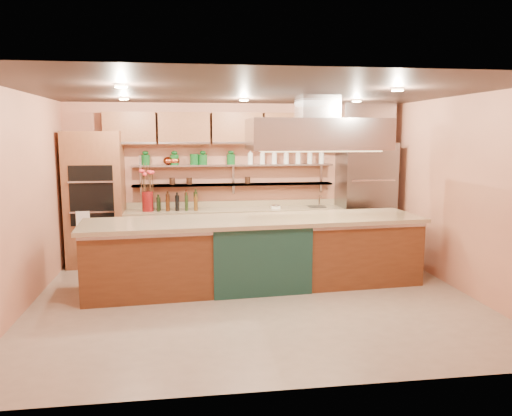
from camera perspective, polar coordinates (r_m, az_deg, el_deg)
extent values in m
cube|color=gray|center=(7.01, -0.11, -10.39)|extent=(6.00, 5.00, 0.02)
cube|color=black|center=(6.65, -0.12, 13.16)|extent=(6.00, 5.00, 0.02)
cube|color=tan|center=(9.15, -2.31, 3.10)|extent=(6.00, 0.04, 2.80)
cube|color=tan|center=(4.26, 4.62, -3.14)|extent=(6.00, 0.04, 2.80)
cube|color=tan|center=(6.94, -25.46, 0.56)|extent=(0.04, 5.00, 2.80)
cube|color=tan|center=(7.70, 22.58, 1.44)|extent=(0.04, 5.00, 2.80)
cube|color=brown|center=(8.95, -17.89, 0.96)|extent=(0.95, 0.64, 2.30)
cube|color=slate|center=(9.38, 12.36, 0.88)|extent=(0.95, 0.72, 2.10)
cube|color=tan|center=(8.99, -2.40, -3.03)|extent=(3.84, 0.64, 0.93)
cube|color=#A4A6AB|center=(9.03, -2.54, 2.70)|extent=(3.60, 0.26, 0.03)
cube|color=#A4A6AB|center=(9.00, -2.56, 4.92)|extent=(3.60, 0.26, 0.03)
cube|color=brown|center=(8.94, -2.23, 9.06)|extent=(4.60, 0.36, 0.55)
cube|color=#A4A6AB|center=(7.41, 6.96, 8.36)|extent=(2.00, 1.00, 0.45)
cube|color=#FFE5A5|center=(6.85, -0.36, 12.78)|extent=(4.00, 2.80, 0.02)
cube|color=brown|center=(7.44, -0.02, -5.10)|extent=(4.96, 1.39, 1.02)
cylinder|color=maroon|center=(8.82, -12.27, 0.74)|extent=(0.20, 0.20, 0.34)
cube|color=black|center=(8.80, -9.00, 0.51)|extent=(0.78, 0.27, 0.25)
cube|color=white|center=(8.96, 2.23, 0.23)|extent=(0.19, 0.17, 0.09)
cylinder|color=silver|center=(9.23, 7.23, 0.79)|extent=(0.03, 0.03, 0.21)
ellipsoid|color=#BD4C2B|center=(8.95, -10.01, 5.33)|extent=(0.21, 0.21, 0.14)
cylinder|color=#104B1A|center=(8.95, -7.06, 5.54)|extent=(0.18, 0.18, 0.19)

